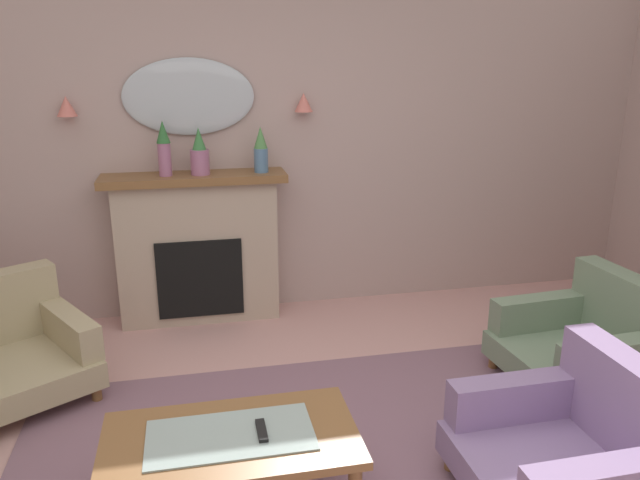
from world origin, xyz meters
The scene contains 14 objects.
wall_back centered at (0.00, 2.54, 1.44)m, with size 7.30×0.10×2.88m, color #B29993.
patterned_rug centered at (0.00, 0.20, 0.01)m, with size 3.20×2.40×0.01m, color #7F5B6B.
fireplace centered at (-0.57, 2.32, 0.57)m, with size 1.36×0.36×1.16m.
mantel_vase_left centered at (-0.77, 2.29, 1.37)m, with size 0.10×0.10×0.40m.
mantel_vase_centre centered at (-0.52, 2.29, 1.31)m, with size 0.14×0.14×0.34m.
mantel_vase_right centered at (-0.07, 2.29, 1.33)m, with size 0.11×0.11×0.34m.
wall_mirror centered at (-0.57, 2.46, 1.71)m, with size 0.96×0.06×0.56m, color #B2BCC6.
wall_sconce_left centered at (-1.42, 2.41, 1.66)m, with size 0.14×0.14×0.14m, color #D17066.
wall_sconce_right centered at (0.28, 2.41, 1.66)m, with size 0.14×0.14×0.14m, color #D17066.
coffee_table centered at (-0.49, 0.03, 0.38)m, with size 1.10×0.60×0.45m.
tv_remote centered at (-0.36, 0.02, 0.45)m, with size 0.04×0.16×0.02m, color black.
armchair_in_corner centered at (1.76, 0.77, 0.31)m, with size 0.88×0.87×0.71m.
armchair_beside_couch centered at (1.04, -0.18, 0.31)m, with size 0.83×0.83×0.71m.
armchair_near_fireplace centered at (-1.74, 1.40, 0.31)m, with size 1.11×1.11×0.71m.
Camera 1 is at (-0.59, -2.29, 2.02)m, focal length 34.59 mm.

